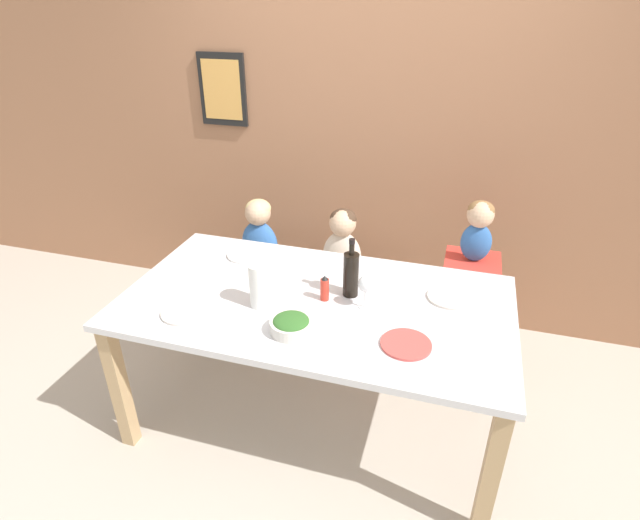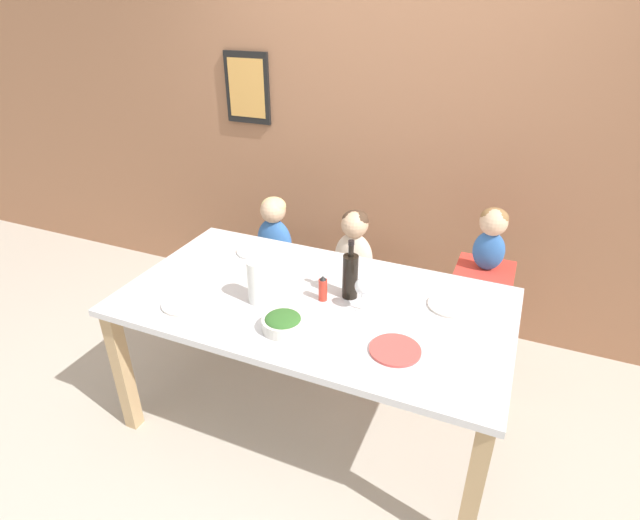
# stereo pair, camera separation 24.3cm
# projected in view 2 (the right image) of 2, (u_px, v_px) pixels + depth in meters

# --- Properties ---
(ground_plane) EXTENTS (14.00, 14.00, 0.00)m
(ground_plane) POSITION_uv_depth(u_px,v_px,m) (315.00, 415.00, 2.82)
(ground_plane) COLOR #BCB2A3
(wall_back) EXTENTS (10.00, 0.09, 2.70)m
(wall_back) POSITION_uv_depth(u_px,v_px,m) (391.00, 127.00, 3.18)
(wall_back) COLOR #9E6B4C
(wall_back) RESTS_ON ground_plane
(dining_table) EXTENTS (1.90, 1.03, 0.78)m
(dining_table) POSITION_uv_depth(u_px,v_px,m) (314.00, 313.00, 2.50)
(dining_table) COLOR silver
(dining_table) RESTS_ON ground_plane
(chair_far_left) EXTENTS (0.38, 0.38, 0.47)m
(chair_far_left) POSITION_uv_depth(u_px,v_px,m) (276.00, 274.00, 3.45)
(chair_far_left) COLOR silver
(chair_far_left) RESTS_ON ground_plane
(chair_far_center) EXTENTS (0.38, 0.38, 0.47)m
(chair_far_center) POSITION_uv_depth(u_px,v_px,m) (352.00, 291.00, 3.25)
(chair_far_center) COLOR silver
(chair_far_center) RESTS_ON ground_plane
(chair_right_highchair) EXTENTS (0.32, 0.33, 0.73)m
(chair_right_highchair) POSITION_uv_depth(u_px,v_px,m) (481.00, 295.00, 2.90)
(chair_right_highchair) COLOR silver
(chair_right_highchair) RESTS_ON ground_plane
(person_child_left) EXTENTS (0.25, 0.17, 0.48)m
(person_child_left) POSITION_uv_depth(u_px,v_px,m) (274.00, 229.00, 3.29)
(person_child_left) COLOR #3366B2
(person_child_left) RESTS_ON chair_far_left
(person_child_center) EXTENTS (0.25, 0.17, 0.48)m
(person_child_center) POSITION_uv_depth(u_px,v_px,m) (354.00, 244.00, 3.09)
(person_child_center) COLOR beige
(person_child_center) RESTS_ON chair_far_center
(person_baby_right) EXTENTS (0.17, 0.16, 0.37)m
(person_baby_right) POSITION_uv_depth(u_px,v_px,m) (492.00, 233.00, 2.71)
(person_baby_right) COLOR #3366B2
(person_baby_right) RESTS_ON chair_right_highchair
(wine_bottle) EXTENTS (0.08, 0.08, 0.31)m
(wine_bottle) POSITION_uv_depth(u_px,v_px,m) (350.00, 275.00, 2.42)
(wine_bottle) COLOR black
(wine_bottle) RESTS_ON dining_table
(paper_towel_roll) EXTENTS (0.10, 0.10, 0.22)m
(paper_towel_roll) POSITION_uv_depth(u_px,v_px,m) (258.00, 282.00, 2.39)
(paper_towel_roll) COLOR white
(paper_towel_roll) RESTS_ON dining_table
(wine_glass_near) EXTENTS (0.07, 0.07, 0.17)m
(wine_glass_near) POSITION_uv_depth(u_px,v_px,m) (362.00, 287.00, 2.31)
(wine_glass_near) COLOR white
(wine_glass_near) RESTS_ON dining_table
(salad_bowl_large) EXTENTS (0.19, 0.19, 0.08)m
(salad_bowl_large) POSITION_uv_depth(u_px,v_px,m) (283.00, 322.00, 2.22)
(salad_bowl_large) COLOR silver
(salad_bowl_large) RESTS_ON dining_table
(dinner_plate_front_left) EXTENTS (0.22, 0.22, 0.01)m
(dinner_plate_front_left) POSITION_uv_depth(u_px,v_px,m) (185.00, 303.00, 2.41)
(dinner_plate_front_left) COLOR silver
(dinner_plate_front_left) RESTS_ON dining_table
(dinner_plate_back_left) EXTENTS (0.22, 0.22, 0.01)m
(dinner_plate_back_left) POSITION_uv_depth(u_px,v_px,m) (256.00, 251.00, 2.90)
(dinner_plate_back_left) COLOR silver
(dinner_plate_back_left) RESTS_ON dining_table
(dinner_plate_back_right) EXTENTS (0.22, 0.22, 0.01)m
(dinner_plate_back_right) POSITION_uv_depth(u_px,v_px,m) (451.00, 305.00, 2.40)
(dinner_plate_back_right) COLOR silver
(dinner_plate_back_right) RESTS_ON dining_table
(dinner_plate_front_right) EXTENTS (0.22, 0.22, 0.01)m
(dinner_plate_front_right) POSITION_uv_depth(u_px,v_px,m) (395.00, 350.00, 2.10)
(dinner_plate_front_right) COLOR #D14C47
(dinner_plate_front_right) RESTS_ON dining_table
(condiment_bottle_hot_sauce) EXTENTS (0.04, 0.04, 0.13)m
(condiment_bottle_hot_sauce) POSITION_uv_depth(u_px,v_px,m) (323.00, 289.00, 2.42)
(condiment_bottle_hot_sauce) COLOR red
(condiment_bottle_hot_sauce) RESTS_ON dining_table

